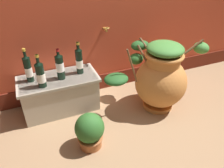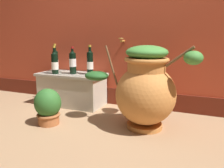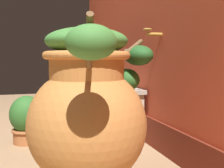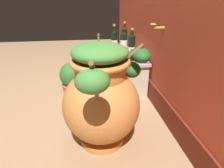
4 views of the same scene
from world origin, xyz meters
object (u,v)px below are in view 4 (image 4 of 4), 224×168
(wine_bottle_back, at_px, (124,38))
(potted_shrub, at_px, (71,78))
(wine_bottle_middle, at_px, (131,47))
(wine_bottle_right, at_px, (124,43))
(terracotta_urn, at_px, (102,96))
(wine_bottle_left, at_px, (114,41))

(wine_bottle_back, distance_m, potted_shrub, 0.86)
(wine_bottle_middle, height_order, wine_bottle_right, wine_bottle_middle)
(terracotta_urn, bearing_deg, wine_bottle_left, 167.32)
(wine_bottle_right, distance_m, potted_shrub, 0.72)
(terracotta_urn, height_order, wine_bottle_left, terracotta_urn)
(wine_bottle_left, bearing_deg, wine_bottle_right, 21.99)
(wine_bottle_back, height_order, potted_shrub, wine_bottle_back)
(wine_bottle_left, relative_size, wine_bottle_right, 1.03)
(wine_bottle_back, relative_size, potted_shrub, 0.99)
(wine_bottle_left, xyz_separation_m, wine_bottle_right, (0.20, 0.08, 0.01))
(terracotta_urn, height_order, wine_bottle_right, terracotta_urn)
(terracotta_urn, xyz_separation_m, wine_bottle_left, (-1.16, 0.26, 0.15))
(wine_bottle_right, bearing_deg, wine_bottle_back, 166.91)
(wine_bottle_back, xyz_separation_m, potted_shrub, (0.39, -0.68, -0.35))
(wine_bottle_middle, bearing_deg, terracotta_urn, -26.88)
(terracotta_urn, xyz_separation_m, wine_bottle_back, (-1.25, 0.41, 0.15))
(potted_shrub, bearing_deg, wine_bottle_left, 118.62)
(wine_bottle_left, xyz_separation_m, wine_bottle_back, (-0.10, 0.15, 0.01))
(terracotta_urn, distance_m, wine_bottle_back, 1.33)
(wine_bottle_right, height_order, wine_bottle_back, wine_bottle_back)
(wine_bottle_right, bearing_deg, potted_shrub, -81.13)
(terracotta_urn, relative_size, wine_bottle_left, 3.29)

